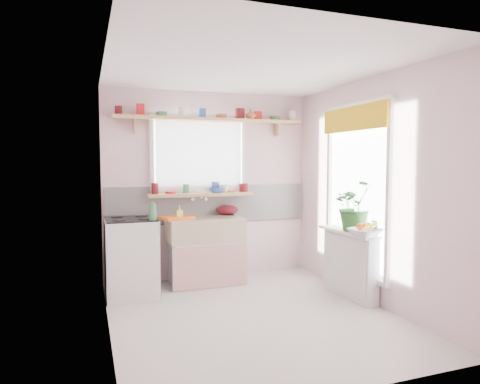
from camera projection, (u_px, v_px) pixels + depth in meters
name	position (u px, v px, depth m)	size (l,w,h in m)	color
room	(277.00, 178.00, 5.31)	(3.20, 3.20, 3.20)	beige
sink_unit	(205.00, 250.00, 5.51)	(0.95, 0.65, 1.11)	white
cooker	(131.00, 257.00, 4.96)	(0.58, 0.58, 0.93)	white
radiator_ledge	(350.00, 262.00, 4.98)	(0.22, 0.95, 0.78)	white
windowsill	(201.00, 194.00, 5.64)	(1.40, 0.22, 0.04)	tan
pine_shelf	(212.00, 120.00, 5.61)	(2.52, 0.24, 0.04)	tan
shelf_crockery	(210.00, 114.00, 5.60)	(2.47, 0.11, 0.12)	#590F14
sill_crockery	(200.00, 189.00, 5.63)	(1.35, 0.11, 0.12)	#590F14
dish_tray	(177.00, 218.00, 5.35)	(0.39, 0.29, 0.04)	orange
colander	(227.00, 210.00, 5.80)	(0.30, 0.30, 0.14)	#510D17
jade_plant	(356.00, 206.00, 4.89)	(0.52, 0.45, 0.58)	#265A24
fruit_bowl	(365.00, 233.00, 4.54)	(0.34, 0.34, 0.08)	silver
herb_pot	(375.00, 227.00, 4.58)	(0.10, 0.07, 0.18)	#2C6729
soap_bottle_sink	(179.00, 213.00, 5.33)	(0.08, 0.08, 0.17)	#E2F96F
sill_cup	(224.00, 189.00, 5.68)	(0.13, 0.13, 0.10)	beige
sill_bowl	(217.00, 190.00, 5.65)	(0.22, 0.22, 0.07)	#365AAF
shelf_vase	(251.00, 114.00, 5.73)	(0.13, 0.13, 0.14)	brown
cooker_bottle	(152.00, 209.00, 4.79)	(0.10, 0.10, 0.25)	#3B7745
fruit	(365.00, 227.00, 4.55)	(0.20, 0.14, 0.10)	orange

